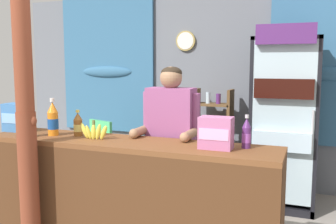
% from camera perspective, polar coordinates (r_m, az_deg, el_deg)
% --- Properties ---
extents(back_wall_curtained, '(5.50, 0.22, 2.53)m').
position_cam_1_polar(back_wall_curtained, '(5.09, 5.50, 4.00)').
color(back_wall_curtained, slate).
rests_on(back_wall_curtained, ground).
extents(stall_counter, '(2.42, 0.49, 0.99)m').
position_cam_1_polar(stall_counter, '(3.04, -7.14, -12.13)').
color(stall_counter, brown).
rests_on(stall_counter, ground).
extents(timber_post, '(0.17, 0.15, 2.46)m').
position_cam_1_polar(timber_post, '(3.07, -20.66, -0.95)').
color(timber_post, brown).
rests_on(timber_post, ground).
extents(drink_fridge, '(0.70, 0.75, 1.99)m').
position_cam_1_polar(drink_fridge, '(4.34, 17.25, 0.33)').
color(drink_fridge, black).
rests_on(drink_fridge, ground).
extents(bottle_shelf_rack, '(0.48, 0.28, 1.28)m').
position_cam_1_polar(bottle_shelf_rack, '(4.82, 6.74, -3.84)').
color(bottle_shelf_rack, brown).
rests_on(bottle_shelf_rack, ground).
extents(plastic_lawn_chair, '(0.57, 0.57, 0.86)m').
position_cam_1_polar(plastic_lawn_chair, '(4.97, -11.22, -5.61)').
color(plastic_lawn_chair, '#4CC675').
rests_on(plastic_lawn_chair, ground).
extents(shopkeeper, '(0.52, 0.42, 1.57)m').
position_cam_1_polar(shopkeeper, '(3.27, 0.41, -3.36)').
color(shopkeeper, '#28282D').
rests_on(shopkeeper, ground).
extents(soda_bottle_orange_soda, '(0.09, 0.09, 0.32)m').
position_cam_1_polar(soda_bottle_orange_soda, '(3.36, -16.98, -1.11)').
color(soda_bottle_orange_soda, orange).
rests_on(soda_bottle_orange_soda, stall_counter).
extents(soda_bottle_iced_tea, '(0.07, 0.07, 0.22)m').
position_cam_1_polar(soda_bottle_iced_tea, '(3.29, -13.42, -1.89)').
color(soda_bottle_iced_tea, brown).
rests_on(soda_bottle_iced_tea, stall_counter).
extents(soda_bottle_cola, '(0.07, 0.07, 0.23)m').
position_cam_1_polar(soda_bottle_cola, '(3.36, -19.94, -1.89)').
color(soda_bottle_cola, black).
rests_on(soda_bottle_cola, stall_counter).
extents(soda_bottle_grape_soda, '(0.07, 0.07, 0.24)m').
position_cam_1_polar(soda_bottle_grape_soda, '(2.79, 11.76, -3.28)').
color(soda_bottle_grape_soda, '#56286B').
rests_on(soda_bottle_grape_soda, stall_counter).
extents(snack_box_biscuit, '(0.22, 0.16, 0.25)m').
position_cam_1_polar(snack_box_biscuit, '(3.68, -21.85, -0.75)').
color(snack_box_biscuit, '#3D75B7').
rests_on(snack_box_biscuit, stall_counter).
extents(snack_box_wafer, '(0.24, 0.14, 0.23)m').
position_cam_1_polar(snack_box_wafer, '(2.73, 7.25, -3.14)').
color(snack_box_wafer, '#B76699').
rests_on(snack_box_wafer, stall_counter).
extents(banana_bunch, '(0.27, 0.05, 0.16)m').
position_cam_1_polar(banana_bunch, '(3.12, -11.14, -2.93)').
color(banana_bunch, '#DBCC42').
rests_on(banana_bunch, stall_counter).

